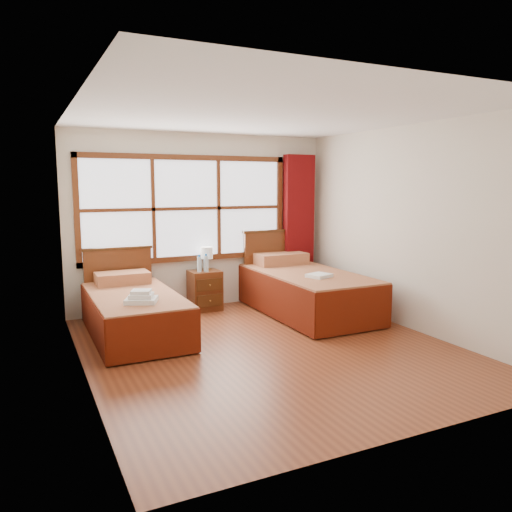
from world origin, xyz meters
name	(u,v)px	position (x,y,z in m)	size (l,w,h in m)	color
floor	(270,348)	(0.00, 0.00, 0.00)	(4.50, 4.50, 0.00)	brown
ceiling	(271,114)	(0.00, 0.00, 2.60)	(4.50, 4.50, 0.00)	white
wall_back	(202,221)	(0.00, 2.25, 1.30)	(4.00, 4.00, 0.00)	silver
wall_left	(80,244)	(-2.00, 0.00, 1.30)	(4.50, 4.50, 0.00)	silver
wall_right	(409,228)	(2.00, 0.00, 1.30)	(4.50, 4.50, 0.00)	silver
window	(187,209)	(-0.25, 2.21, 1.50)	(3.16, 0.06, 1.56)	white
curtain	(298,227)	(1.60, 2.11, 1.17)	(0.50, 0.16, 2.30)	#690A0B
bed_left	(133,311)	(-1.28, 1.20, 0.30)	(1.02, 2.04, 0.99)	#41230D
bed_right	(305,289)	(1.18, 1.20, 0.35)	(1.17, 2.27, 1.14)	#41230D
nightstand	(205,290)	(-0.06, 1.99, 0.29)	(0.44, 0.44, 0.59)	#5B2B13
towels_left	(141,298)	(-1.30, 0.64, 0.59)	(0.43, 0.41, 0.14)	white
towels_right	(319,276)	(1.13, 0.73, 0.63)	(0.36, 0.34, 0.05)	white
lamp	(207,254)	(0.01, 2.07, 0.83)	(0.18, 0.18, 0.34)	#B48339
bottle_near	(199,264)	(-0.16, 1.94, 0.70)	(0.07, 0.07, 0.25)	silver
bottle_far	(206,263)	(-0.07, 1.92, 0.71)	(0.07, 0.07, 0.26)	silver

